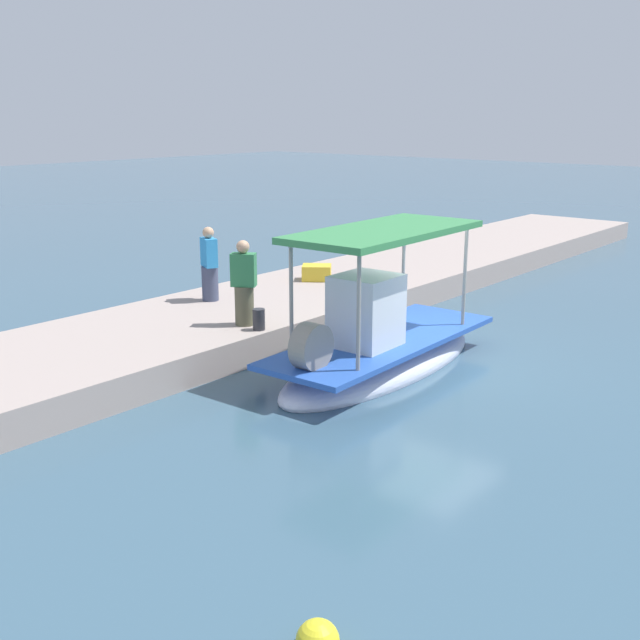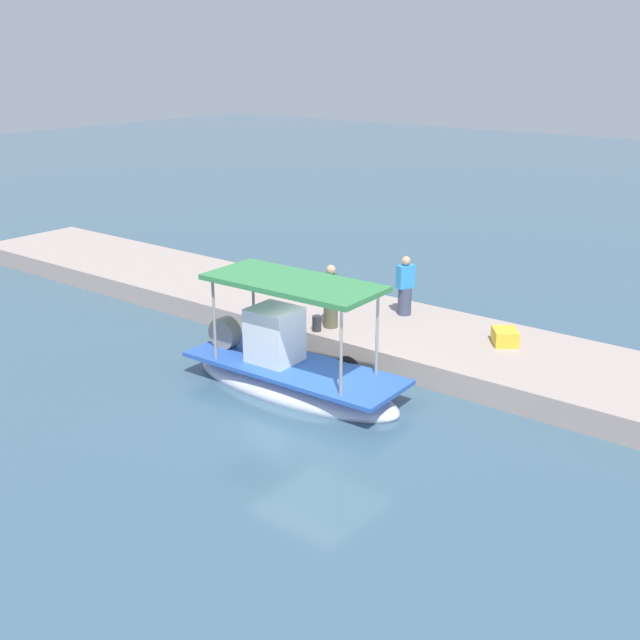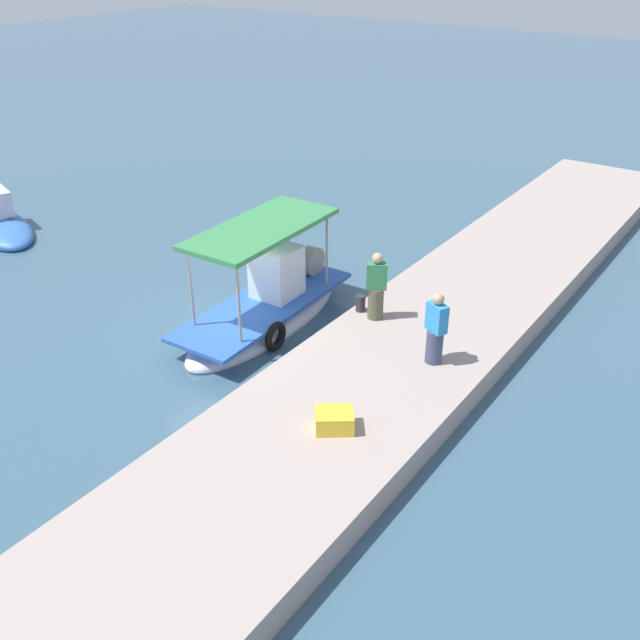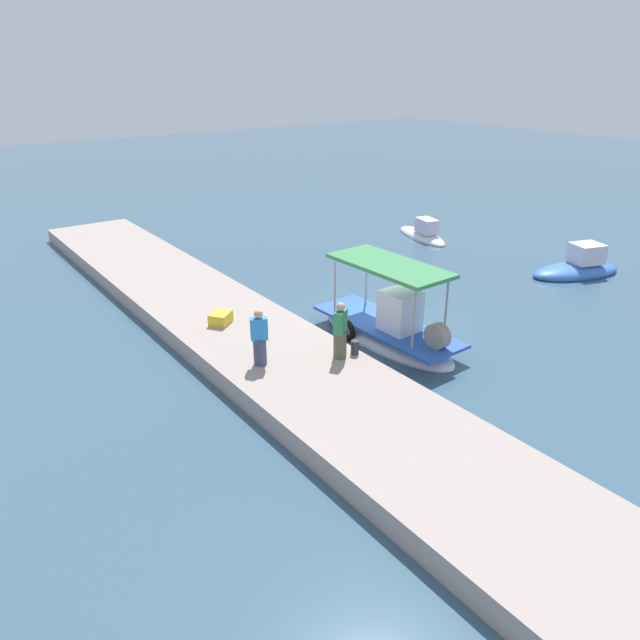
# 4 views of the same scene
# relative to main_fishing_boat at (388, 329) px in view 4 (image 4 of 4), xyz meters

# --- Properties ---
(ground_plane) EXTENTS (120.00, 120.00, 0.00)m
(ground_plane) POSITION_rel_main_fishing_boat_xyz_m (-1.18, 0.40, -0.45)
(ground_plane) COLOR #3A596E
(dock_quay) EXTENTS (36.00, 3.99, 0.60)m
(dock_quay) POSITION_rel_main_fishing_boat_xyz_m (-1.18, -3.94, -0.15)
(dock_quay) COLOR #A5948C
(dock_quay) RESTS_ON ground_plane
(main_fishing_boat) EXTENTS (5.72, 2.12, 3.03)m
(main_fishing_boat) POSITION_rel_main_fishing_boat_xyz_m (0.00, 0.00, 0.00)
(main_fishing_boat) COLOR silver
(main_fishing_boat) RESTS_ON ground_plane
(fisherman_near_bollard) EXTENTS (0.49, 0.54, 1.66)m
(fisherman_near_bollard) POSITION_rel_main_fishing_boat_xyz_m (-0.13, -4.76, 0.90)
(fisherman_near_bollard) COLOR #3E4560
(fisherman_near_bollard) RESTS_ON dock_quay
(fisherman_by_crate) EXTENTS (0.52, 0.55, 1.70)m
(fisherman_by_crate) POSITION_rel_main_fishing_boat_xyz_m (0.86, -2.68, 0.92)
(fisherman_by_crate) COLOR #53523D
(fisherman_by_crate) RESTS_ON dock_quay
(mooring_bollard) EXTENTS (0.24, 0.24, 0.42)m
(mooring_bollard) POSITION_rel_main_fishing_boat_xyz_m (0.95, -2.20, 0.36)
(mooring_bollard) COLOR #2D2D33
(mooring_bollard) RESTS_ON dock_quay
(cargo_crate) EXTENTS (0.89, 0.92, 0.38)m
(cargo_crate) POSITION_rel_main_fishing_boat_xyz_m (-3.34, -4.34, 0.34)
(cargo_crate) COLOR gold
(cargo_crate) RESTS_ON dock_quay
(moored_boat_near) EXTENTS (2.96, 4.50, 1.58)m
(moored_boat_near) POSITION_rel_main_fishing_boat_xyz_m (-0.27, 11.19, -0.20)
(moored_boat_near) COLOR #376DC1
(moored_boat_near) RESTS_ON ground_plane
(moored_boat_mid) EXTENTS (4.12, 2.15, 1.33)m
(moored_boat_mid) POSITION_rel_main_fishing_boat_xyz_m (-8.38, 9.98, -0.28)
(moored_boat_mid) COLOR silver
(moored_boat_mid) RESTS_ON ground_plane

